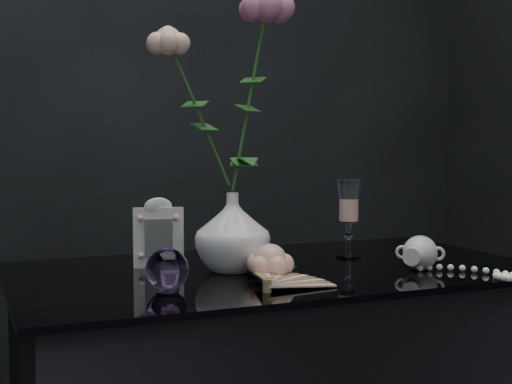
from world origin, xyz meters
name	(u,v)px	position (x,y,z in m)	size (l,w,h in m)	color
vase	(233,232)	(-0.10, 0.05, 0.84)	(0.15, 0.15, 0.15)	white
wine_glass	(349,219)	(0.20, 0.10, 0.85)	(0.05, 0.05, 0.17)	white
picture_frame	(158,232)	(-0.22, 0.15, 0.83)	(0.11, 0.08, 0.14)	silver
paperweight	(167,270)	(-0.27, -0.08, 0.80)	(0.07, 0.07, 0.07)	#9771B7
paper_fan	(267,284)	(-0.12, -0.15, 0.78)	(0.25, 0.20, 0.03)	beige
loose_rose	(270,262)	(-0.06, -0.05, 0.80)	(0.15, 0.19, 0.07)	#FFB6A4
pearl_jar	(420,251)	(0.26, -0.07, 0.80)	(0.24, 0.25, 0.07)	silver
roses	(229,87)	(-0.11, 0.04, 1.12)	(0.28, 0.12, 0.46)	beige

